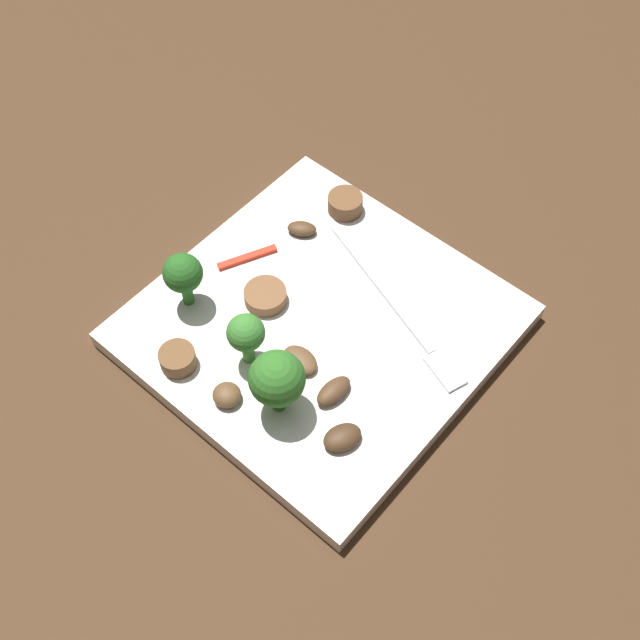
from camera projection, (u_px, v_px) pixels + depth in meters
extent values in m
plane|color=#422B19|center=(320.00, 332.00, 0.66)|extent=(1.40, 1.40, 0.00)
cube|color=white|center=(320.00, 326.00, 0.65)|extent=(0.26, 0.26, 0.02)
cube|color=silver|center=(381.00, 287.00, 0.66)|extent=(0.14, 0.05, 0.00)
cube|color=silver|center=(445.00, 370.00, 0.61)|extent=(0.04, 0.03, 0.00)
cylinder|color=#408630|center=(248.00, 349.00, 0.61)|extent=(0.01, 0.01, 0.03)
sphere|color=#387A2D|center=(246.00, 333.00, 0.59)|extent=(0.03, 0.03, 0.03)
cylinder|color=#296420|center=(187.00, 291.00, 0.64)|extent=(0.01, 0.01, 0.03)
sphere|color=#235B1E|center=(183.00, 273.00, 0.62)|extent=(0.03, 0.03, 0.03)
cylinder|color=#347525|center=(278.00, 396.00, 0.59)|extent=(0.01, 0.01, 0.03)
sphere|color=#2D6B23|center=(277.00, 379.00, 0.57)|extent=(0.04, 0.04, 0.04)
cylinder|color=brown|center=(265.00, 296.00, 0.65)|extent=(0.05, 0.05, 0.01)
cylinder|color=brown|center=(178.00, 359.00, 0.61)|extent=(0.04, 0.04, 0.02)
cylinder|color=brown|center=(345.00, 204.00, 0.70)|extent=(0.04, 0.04, 0.02)
ellipsoid|color=brown|center=(227.00, 395.00, 0.60)|extent=(0.02, 0.02, 0.01)
ellipsoid|color=brown|center=(300.00, 360.00, 0.62)|extent=(0.03, 0.02, 0.01)
ellipsoid|color=#4C331E|center=(302.00, 229.00, 0.69)|extent=(0.03, 0.03, 0.01)
ellipsoid|color=#422B19|center=(342.00, 437.00, 0.58)|extent=(0.03, 0.03, 0.01)
ellipsoid|color=#4C331E|center=(334.00, 391.00, 0.60)|extent=(0.02, 0.03, 0.01)
cube|color=red|center=(247.00, 257.00, 0.67)|extent=(0.03, 0.05, 0.00)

